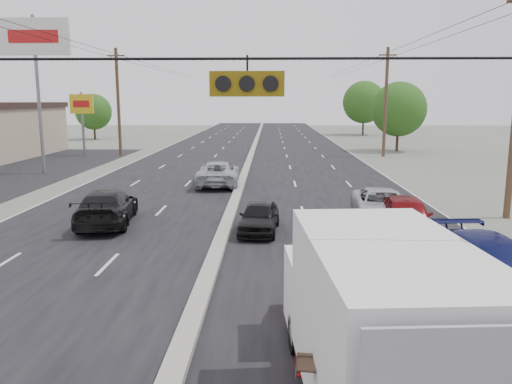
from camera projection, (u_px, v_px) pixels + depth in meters
road_surface at (246, 171)px, 37.60m from camera, size 20.00×160.00×0.02m
center_median at (246, 169)px, 37.58m from camera, size 0.50×160.00×0.20m
utility_pole_left_c at (118, 102)px, 46.86m from camera, size 1.60×0.30×10.00m
utility_pole_right_c at (386, 102)px, 46.15m from camera, size 1.60×0.30×10.00m
traffic_signals at (240, 81)px, 7.07m from camera, size 25.00×0.30×0.54m
pole_sign_billboard at (35, 47)px, 34.44m from camera, size 5.00×0.25×11.00m
pole_sign_far at (82, 109)px, 47.08m from camera, size 2.20×0.25×6.00m
tree_left_far at (93, 112)px, 67.04m from camera, size 4.80×4.80×6.12m
tree_right_mid at (399, 109)px, 51.14m from camera, size 5.60×5.60×7.14m
tree_right_far at (364, 102)px, 75.57m from camera, size 6.40×6.40×8.16m
box_truck at (373, 324)px, 8.08m from camera, size 2.67×6.48×3.22m
red_sedan at (323, 313)px, 10.92m from camera, size 1.39×3.86×1.27m
queue_car_a at (259, 217)px, 19.96m from camera, size 1.77×3.77×1.25m
queue_car_b at (361, 260)px, 14.21m from camera, size 1.62×4.45×1.46m
queue_car_c at (381, 206)px, 21.78m from camera, size 2.58×5.06×1.37m
queue_car_d at (491, 268)px, 13.39m from camera, size 2.53×5.49×1.55m
queue_car_e at (406, 216)px, 19.54m from camera, size 2.26×4.61×1.51m
oncoming_near at (107, 207)px, 21.17m from camera, size 2.80×5.41×1.50m
oncoming_far at (218, 174)px, 30.89m from camera, size 2.76×5.56×1.52m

